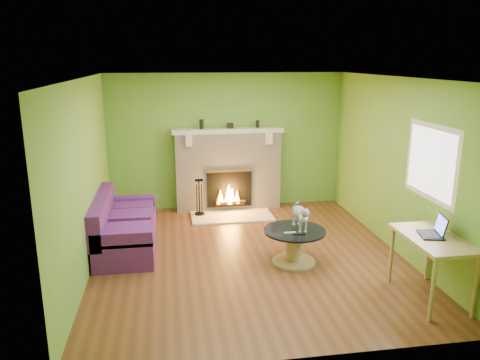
{
  "coord_description": "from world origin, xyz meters",
  "views": [
    {
      "loc": [
        -1.13,
        -6.36,
        2.85
      ],
      "look_at": [
        -0.07,
        0.4,
        1.07
      ],
      "focal_mm": 35.0,
      "sensor_mm": 36.0,
      "label": 1
    }
  ],
  "objects_px": {
    "sofa": "(123,228)",
    "coffee_table": "(294,244)",
    "desk": "(433,245)",
    "cat": "(300,216)"
  },
  "relations": [
    {
      "from": "sofa",
      "to": "cat",
      "type": "xyz_separation_m",
      "value": [
        2.54,
        -0.88,
        0.37
      ]
    },
    {
      "from": "desk",
      "to": "sofa",
      "type": "bearing_deg",
      "value": 149.95
    },
    {
      "from": "sofa",
      "to": "desk",
      "type": "height_order",
      "value": "sofa"
    },
    {
      "from": "desk",
      "to": "cat",
      "type": "bearing_deg",
      "value": 133.84
    },
    {
      "from": "sofa",
      "to": "coffee_table",
      "type": "xyz_separation_m",
      "value": [
        2.46,
        -0.93,
        -0.04
      ]
    },
    {
      "from": "cat",
      "to": "sofa",
      "type": "bearing_deg",
      "value": 159.54
    },
    {
      "from": "coffee_table",
      "to": "sofa",
      "type": "bearing_deg",
      "value": 159.22
    },
    {
      "from": "sofa",
      "to": "coffee_table",
      "type": "relative_size",
      "value": 2.11
    },
    {
      "from": "cat",
      "to": "desk",
      "type": "bearing_deg",
      "value": -47.44
    },
    {
      "from": "sofa",
      "to": "desk",
      "type": "relative_size",
      "value": 1.71
    }
  ]
}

